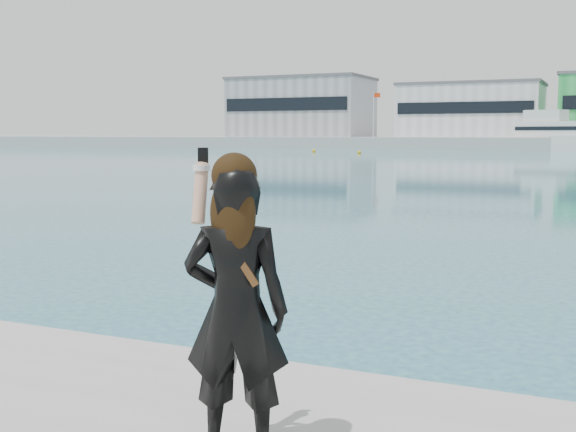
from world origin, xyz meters
The scene contains 7 objects.
warehouse_grey_left centered at (-55.00, 127.98, 7.76)m, with size 26.52×16.36×11.50m.
warehouse_white centered at (-22.00, 127.98, 6.76)m, with size 24.48×15.35×9.50m.
flagpole_left centered at (-37.91, 121.00, 6.54)m, with size 1.28×0.16×8.00m.
motor_yacht centered at (-6.77, 112.51, 2.27)m, with size 17.90×10.74×8.09m.
buoy_far centered at (-37.28, 91.11, 0.00)m, with size 0.50×0.50×0.50m, color #F0B40C.
buoy_extra centered at (-28.68, 85.71, 0.00)m, with size 0.50×0.50×0.50m, color #F0B40C.
woman centered at (-0.22, -0.61, 1.67)m, with size 0.68×0.55×1.71m.
Camera 1 is at (1.66, -4.05, 2.59)m, focal length 45.00 mm.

